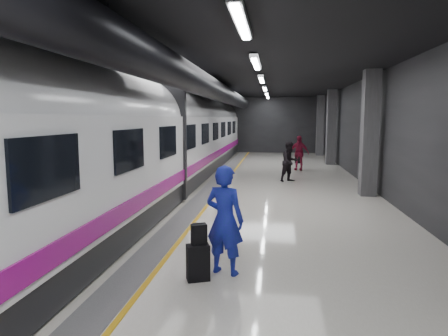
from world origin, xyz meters
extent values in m
plane|color=silver|center=(0.00, 0.00, 0.00)|extent=(40.00, 40.00, 0.00)
cube|color=black|center=(0.00, 0.00, 4.50)|extent=(10.00, 40.00, 0.02)
cube|color=#28282B|center=(0.00, 20.00, 2.25)|extent=(10.00, 0.02, 4.50)
cube|color=#28282B|center=(-5.00, 0.00, 2.25)|extent=(0.02, 40.00, 4.50)
cube|color=#28282B|center=(5.00, 0.00, 2.25)|extent=(0.02, 40.00, 4.50)
cube|color=slate|center=(-1.35, 0.00, 0.01)|extent=(0.65, 39.80, 0.01)
cube|color=#ECAD15|center=(-0.95, 0.00, 0.01)|extent=(0.10, 39.80, 0.01)
cylinder|color=black|center=(-1.30, 0.00, 3.95)|extent=(0.80, 38.00, 0.80)
cube|color=silver|center=(0.60, -6.00, 4.40)|extent=(0.22, 2.60, 0.10)
cube|color=silver|center=(0.60, -1.00, 4.40)|extent=(0.22, 2.60, 0.10)
cube|color=silver|center=(0.60, 4.00, 4.40)|extent=(0.22, 2.60, 0.10)
cube|color=silver|center=(0.60, 9.00, 4.40)|extent=(0.22, 2.60, 0.10)
cube|color=silver|center=(0.60, 14.00, 4.40)|extent=(0.22, 2.60, 0.10)
cube|color=silver|center=(0.60, 18.00, 4.40)|extent=(0.22, 2.60, 0.10)
cube|color=#515154|center=(4.55, 2.00, 2.25)|extent=(0.55, 0.55, 4.50)
cube|color=#515154|center=(4.55, 12.00, 2.25)|extent=(0.55, 0.55, 4.50)
cube|color=#515154|center=(4.55, 18.00, 2.25)|extent=(0.55, 0.55, 4.50)
cube|color=black|center=(-3.25, 0.00, 0.35)|extent=(2.80, 38.00, 0.60)
cube|color=white|center=(-3.25, 0.00, 1.75)|extent=(2.90, 38.00, 2.20)
cylinder|color=white|center=(-3.25, 0.00, 2.70)|extent=(2.80, 38.00, 2.80)
cube|color=#910D76|center=(-1.78, 0.00, 0.95)|extent=(0.04, 38.00, 0.35)
cube|color=black|center=(-3.25, 0.00, 2.00)|extent=(3.05, 0.25, 3.80)
cube|color=black|center=(-1.78, -8.00, 2.15)|extent=(0.05, 1.60, 0.85)
cube|color=black|center=(-1.78, -5.00, 2.15)|extent=(0.05, 1.60, 0.85)
cube|color=black|center=(-1.78, -2.00, 2.15)|extent=(0.05, 1.60, 0.85)
cube|color=black|center=(-1.78, 1.00, 2.15)|extent=(0.05, 1.60, 0.85)
cube|color=black|center=(-1.78, 4.00, 2.15)|extent=(0.05, 1.60, 0.85)
cube|color=black|center=(-1.78, 7.00, 2.15)|extent=(0.05, 1.60, 0.85)
cube|color=black|center=(-1.78, 10.00, 2.15)|extent=(0.05, 1.60, 0.85)
cube|color=black|center=(-1.78, 13.00, 2.15)|extent=(0.05, 1.60, 0.85)
cube|color=black|center=(-1.78, 16.00, 2.15)|extent=(0.05, 1.60, 0.85)
imported|color=#1F18B9|center=(0.31, -5.97, 0.99)|extent=(0.83, 0.68, 1.98)
cube|color=black|center=(-0.10, -6.34, 0.32)|extent=(0.45, 0.37, 0.63)
cube|color=black|center=(-0.09, -6.31, 0.81)|extent=(0.30, 0.24, 0.35)
imported|color=black|center=(1.85, 4.86, 0.89)|extent=(1.10, 1.06, 1.79)
imported|color=maroon|center=(2.47, 8.96, 0.93)|extent=(1.17, 0.74, 1.86)
cube|color=black|center=(2.61, 12.24, 0.26)|extent=(0.35, 0.23, 0.51)
camera|label=1|loc=(1.19, -12.88, 2.80)|focal=32.00mm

